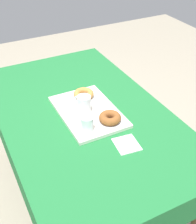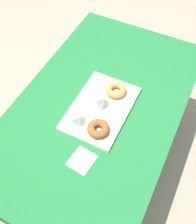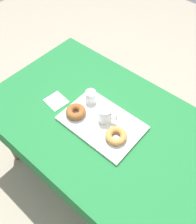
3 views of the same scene
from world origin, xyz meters
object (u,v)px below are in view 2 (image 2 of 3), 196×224
Objects in this scene: serving_tray at (101,108)px; donut_plate_left at (116,93)px; donut_plate_right at (98,131)px; paper_napkin at (82,160)px; tea_mug_left at (97,100)px; water_glass_near at (75,119)px; sugar_donut_left at (116,90)px; sugar_donut_right at (98,129)px; dining_table at (99,113)px.

donut_plate_left reaches higher than serving_tray.
donut_plate_right is 1.00× the size of paper_napkin.
serving_tray is at bearing 21.12° from donut_plate_right.
donut_plate_left is at bearing -24.24° from tea_mug_left.
serving_tray is 0.16m from donut_plate_right.
water_glass_near is 0.31m from sugar_donut_left.
tea_mug_left is 0.96× the size of sugar_donut_left.
sugar_donut_right is at bearing -158.88° from serving_tray.
donut_plate_left is 1.05× the size of sugar_donut_left.
serving_tray is at bearing -137.98° from dining_table.
donut_plate_left is (0.29, -0.11, -0.03)m from water_glass_near.
serving_tray is 3.69× the size of paper_napkin.
tea_mug_left reaches higher than dining_table.
sugar_donut_right is at bearing -174.97° from sugar_donut_left.
dining_table is at bearing 24.75° from donut_plate_right.
serving_tray is at bearing 165.48° from donut_plate_left.
water_glass_near is at bearing 163.06° from dining_table.
sugar_donut_right is (-0.28, -0.02, 0.00)m from sugar_donut_left.
sugar_donut_right reaches higher than sugar_donut_left.
water_glass_near is 0.65× the size of donut_plate_left.
donut_plate_left reaches higher than dining_table.
paper_napkin is at bearing -177.30° from donut_plate_left.
tea_mug_left is at bearing 155.76° from donut_plate_left.
serving_tray is at bearing 165.48° from sugar_donut_left.
water_glass_near reaches higher than sugar_donut_left.
paper_napkin is (-0.18, 0.00, -0.02)m from donut_plate_right.
paper_napkin reaches higher than dining_table.
paper_napkin is (-0.34, -0.08, -0.06)m from tea_mug_left.
tea_mug_left reaches higher than serving_tray.
paper_napkin is at bearing -167.57° from dining_table.
paper_napkin is at bearing -166.56° from tea_mug_left.
water_glass_near is 0.65× the size of paper_napkin.
sugar_donut_left is (0.11, -0.06, 0.13)m from dining_table.
dining_table is 13.24× the size of tea_mug_left.
donut_plate_left is at bearing -14.52° from serving_tray.
paper_napkin is (-0.46, -0.02, -0.02)m from donut_plate_left.
serving_tray reaches higher than paper_napkin.
donut_plate_left is (0.13, -0.06, -0.04)m from tea_mug_left.
sugar_donut_left is 0.29m from donut_plate_right.
paper_napkin is at bearing -170.48° from serving_tray.
sugar_donut_left is 1.01× the size of sugar_donut_right.
serving_tray is 3.86× the size of sugar_donut_left.
sugar_donut_right is at bearing 0.00° from donut_plate_right.
dining_table is 12.81× the size of sugar_donut_right.
water_glass_near is 0.31m from donut_plate_left.
paper_napkin is (-0.18, 0.00, -0.05)m from sugar_donut_right.
sugar_donut_right reaches higher than serving_tray.
tea_mug_left reaches higher than donut_plate_right.
sugar_donut_left is at bearing -14.52° from serving_tray.
tea_mug_left is at bearing 28.29° from sugar_donut_right.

